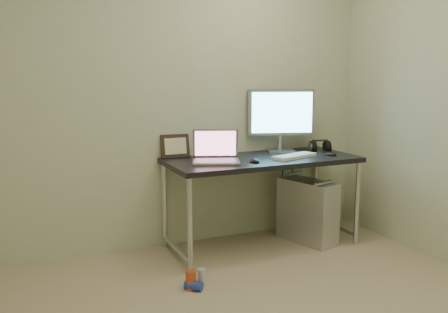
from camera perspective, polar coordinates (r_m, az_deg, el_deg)
wall_back at (r=4.10m, az=-5.75°, el=6.88°), size 3.50×0.02×2.50m
desk at (r=4.11m, az=4.36°, el=-1.24°), size 1.57×0.69×0.75m
tower_computer at (r=4.35m, az=9.51°, el=-6.16°), size 0.36×0.56×0.57m
cable_a at (r=4.59m, az=6.50°, el=-3.57°), size 0.01×0.16×0.69m
cable_b at (r=4.62m, az=7.58°, el=-3.75°), size 0.02×0.11×0.71m
can_red at (r=3.45m, az=-3.81°, el=-13.92°), size 0.09×0.09×0.13m
can_white at (r=3.52m, az=-2.57°, el=-13.57°), size 0.08×0.08×0.11m
can_blue at (r=3.45m, az=-3.48°, el=-14.50°), size 0.13×0.13×0.07m
laptop at (r=3.89m, az=-0.94°, el=0.23°), size 0.44×0.41×0.25m
monitor at (r=4.39m, az=6.53°, el=4.70°), size 0.57×0.23×0.55m
keyboard at (r=4.13m, az=8.05°, el=0.04°), size 0.43×0.25×0.02m
mouse_right at (r=4.29m, az=12.15°, el=0.33°), size 0.09×0.11×0.03m
mouse_left at (r=3.88m, az=3.52°, el=-0.40°), size 0.07×0.11×0.04m
headphones at (r=4.53m, az=10.90°, el=1.08°), size 0.20×0.12×0.12m
picture_frame at (r=4.11m, az=-5.61°, el=1.22°), size 0.24×0.08×0.19m
webcam at (r=4.15m, az=-1.51°, el=1.15°), size 0.04×0.04×0.11m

